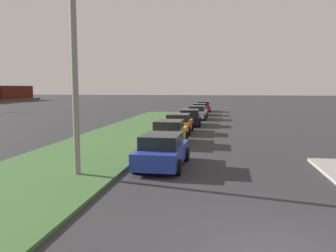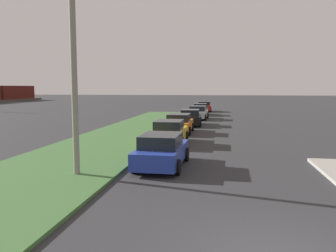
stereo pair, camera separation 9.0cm
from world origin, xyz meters
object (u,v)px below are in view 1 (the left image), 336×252
(parked_car_yellow, at_px, (169,132))
(parked_car_black, at_px, (190,118))
(parked_car_blue, at_px, (162,151))
(streetlight, at_px, (84,63))
(parked_car_orange, at_px, (179,124))
(parked_car_green, at_px, (200,109))
(parked_car_red, at_px, (203,107))
(parked_car_silver, at_px, (197,113))

(parked_car_yellow, relative_size, parked_car_black, 0.98)
(parked_car_blue, distance_m, streetlight, 4.99)
(parked_car_orange, relative_size, parked_car_green, 0.98)
(parked_car_red, bearing_deg, parked_car_yellow, 175.91)
(parked_car_blue, relative_size, parked_car_green, 0.99)
(parked_car_orange, distance_m, streetlight, 14.26)
(parked_car_yellow, bearing_deg, parked_car_black, -1.57)
(parked_car_red, relative_size, streetlight, 0.59)
(parked_car_yellow, bearing_deg, parked_car_blue, -174.39)
(parked_car_red, bearing_deg, parked_car_orange, 175.52)
(parked_car_blue, distance_m, parked_car_orange, 11.55)
(parked_car_silver, xyz_separation_m, parked_car_red, (12.45, 0.01, 0.00))
(parked_car_orange, height_order, parked_car_black, same)
(parked_car_yellow, relative_size, parked_car_red, 0.98)
(parked_car_orange, bearing_deg, parked_car_green, -1.77)
(parked_car_blue, distance_m, parked_car_green, 29.19)
(parked_car_blue, height_order, streetlight, streetlight)
(parked_car_orange, distance_m, parked_car_black, 5.44)
(parked_car_silver, relative_size, streetlight, 0.58)
(parked_car_black, bearing_deg, parked_car_blue, 178.42)
(parked_car_orange, height_order, parked_car_green, same)
(parked_car_black, bearing_deg, parked_car_green, -3.30)
(parked_car_yellow, bearing_deg, parked_car_green, -1.09)
(parked_car_red, bearing_deg, parked_car_silver, 177.01)
(streetlight, bearing_deg, parked_car_black, -6.88)
(parked_car_silver, bearing_deg, parked_car_green, 3.84)
(parked_car_black, xyz_separation_m, streetlight, (-19.07, 2.30, 3.67))
(parked_car_black, bearing_deg, parked_car_yellow, 175.78)
(parked_car_blue, xyz_separation_m, parked_car_silver, (23.26, 0.06, 0.00))
(parked_car_green, relative_size, parked_car_red, 1.00)
(parked_car_orange, xyz_separation_m, parked_car_green, (17.66, -0.48, 0.00))
(parked_car_black, distance_m, parked_car_green, 12.24)
(parked_car_yellow, height_order, streetlight, streetlight)
(parked_car_blue, relative_size, parked_car_red, 0.99)
(streetlight, bearing_deg, parked_car_green, -4.43)
(streetlight, bearing_deg, parked_car_yellow, -13.65)
(parked_car_blue, height_order, parked_car_red, same)
(parked_car_orange, bearing_deg, parked_car_red, -1.69)
(parked_car_orange, height_order, parked_car_silver, same)
(parked_car_blue, distance_m, parked_car_silver, 23.26)
(parked_car_black, relative_size, parked_car_silver, 1.00)
(parked_car_yellow, xyz_separation_m, parked_car_black, (10.76, -0.28, 0.00))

